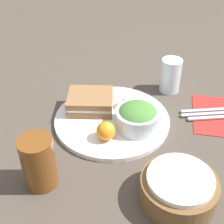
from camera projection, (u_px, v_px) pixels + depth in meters
The scene contains 13 objects.
ground_plane at pixel (112, 121), 0.90m from camera, with size 4.00×4.00×0.00m, color #4C4238.
plate at pixel (112, 120), 0.89m from camera, with size 0.33×0.33×0.01m, color white.
sandwich at pixel (90, 102), 0.91m from camera, with size 0.14×0.13×0.05m.
salad_bowl at pixel (137, 117), 0.84m from camera, with size 0.12×0.12×0.07m.
dressing_cup at pixel (130, 102), 0.92m from camera, with size 0.05×0.05×0.04m, color #B7B7BC.
orange_wedge at pixel (105, 131), 0.80m from camera, with size 0.05×0.05×0.05m, color orange.
drink_glass at pixel (39, 162), 0.68m from camera, with size 0.08×0.08×0.13m, color brown.
bread_basket at pixel (179, 188), 0.66m from camera, with size 0.17×0.17×0.07m.
napkin at pixel (215, 115), 0.92m from camera, with size 0.13×0.19×0.00m, color #B22823.
fork at pixel (213, 110), 0.93m from camera, with size 0.19×0.01×0.01m, color #B2B2B7.
knife at pixel (215, 114), 0.92m from camera, with size 0.20×0.01×0.01m, color #B2B2B7.
spoon at pixel (217, 117), 0.90m from camera, with size 0.17×0.01×0.01m, color #B2B2B7.
water_glass at pixel (171, 75), 0.99m from camera, with size 0.06×0.06×0.11m, color silver.
Camera 1 is at (-0.13, 0.68, 0.57)m, focal length 50.00 mm.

